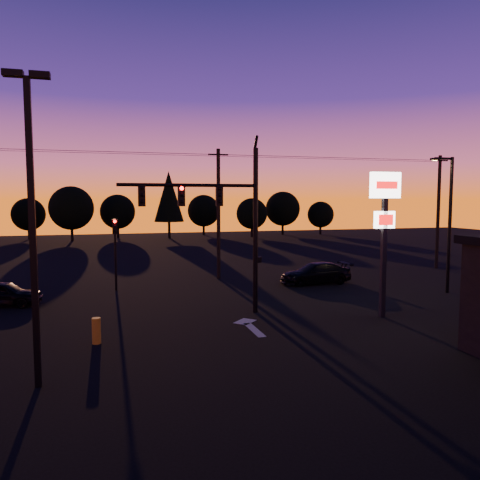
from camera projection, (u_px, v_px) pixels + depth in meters
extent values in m
plane|color=black|center=(250.00, 338.00, 18.81)|extent=(120.00, 120.00, 0.00)
cube|color=beige|center=(254.00, 330.00, 19.90)|extent=(0.35, 2.20, 0.01)
cube|color=beige|center=(245.00, 322.00, 21.24)|extent=(1.20, 1.20, 0.01)
cylinder|color=black|center=(255.00, 231.00, 22.70)|extent=(0.24, 0.24, 8.00)
cylinder|color=black|center=(256.00, 144.00, 22.33)|extent=(0.14, 0.52, 0.76)
cylinder|color=black|center=(189.00, 185.00, 21.62)|extent=(6.50, 0.16, 0.16)
cube|color=black|center=(219.00, 196.00, 22.06)|extent=(0.32, 0.22, 0.95)
sphere|color=black|center=(220.00, 189.00, 21.90)|extent=(0.18, 0.18, 0.18)
sphere|color=black|center=(220.00, 195.00, 21.93)|extent=(0.18, 0.18, 0.18)
sphere|color=black|center=(220.00, 201.00, 21.96)|extent=(0.18, 0.18, 0.18)
cube|color=black|center=(181.00, 196.00, 21.57)|extent=(0.32, 0.22, 0.95)
sphere|color=#FF0705|center=(182.00, 188.00, 21.42)|extent=(0.18, 0.18, 0.18)
sphere|color=black|center=(182.00, 195.00, 21.44)|extent=(0.18, 0.18, 0.18)
sphere|color=black|center=(182.00, 201.00, 21.47)|extent=(0.18, 0.18, 0.18)
cube|color=black|center=(142.00, 196.00, 21.08)|extent=(0.32, 0.22, 0.95)
sphere|color=black|center=(142.00, 188.00, 20.93)|extent=(0.18, 0.18, 0.18)
sphere|color=black|center=(142.00, 195.00, 20.95)|extent=(0.18, 0.18, 0.18)
sphere|color=black|center=(142.00, 201.00, 20.98)|extent=(0.18, 0.18, 0.18)
cube|color=black|center=(259.00, 260.00, 22.87)|extent=(0.22, 0.18, 0.28)
cylinder|color=black|center=(116.00, 261.00, 28.31)|extent=(0.14, 0.14, 3.60)
cube|color=black|center=(115.00, 227.00, 28.13)|extent=(0.30, 0.20, 0.90)
sphere|color=#FF0705|center=(115.00, 221.00, 27.99)|extent=(0.18, 0.18, 0.18)
sphere|color=black|center=(115.00, 226.00, 28.01)|extent=(0.18, 0.18, 0.18)
sphere|color=black|center=(115.00, 231.00, 28.03)|extent=(0.18, 0.18, 0.18)
cube|color=black|center=(33.00, 236.00, 13.50)|extent=(0.18, 0.18, 9.00)
cube|color=black|center=(13.00, 73.00, 13.01)|extent=(0.55, 0.30, 0.18)
cube|color=black|center=(40.00, 75.00, 13.20)|extent=(0.55, 0.30, 0.18)
cube|color=black|center=(384.00, 250.00, 21.87)|extent=(0.22, 0.22, 6.40)
cube|color=white|center=(385.00, 185.00, 21.60)|extent=(1.50, 0.25, 1.20)
cube|color=red|center=(387.00, 185.00, 21.47)|extent=(1.10, 0.02, 0.35)
cube|color=white|center=(384.00, 220.00, 21.74)|extent=(1.00, 0.22, 0.80)
cube|color=red|center=(386.00, 220.00, 21.62)|extent=(0.75, 0.02, 0.50)
cylinder|color=black|center=(450.00, 226.00, 27.53)|extent=(0.20, 0.20, 8.00)
cylinder|color=black|center=(444.00, 158.00, 27.03)|extent=(1.20, 0.14, 0.14)
cube|color=black|center=(435.00, 159.00, 26.87)|extent=(0.50, 0.22, 0.14)
plane|color=#FFB759|center=(435.00, 161.00, 26.88)|extent=(0.35, 0.35, 0.00)
cylinder|color=black|center=(218.00, 214.00, 32.37)|extent=(0.26, 0.26, 9.00)
cube|color=black|center=(218.00, 155.00, 32.02)|extent=(1.40, 0.10, 0.10)
cylinder|color=black|center=(438.00, 212.00, 37.26)|extent=(0.26, 0.26, 9.00)
cube|color=black|center=(440.00, 160.00, 36.91)|extent=(1.40, 0.10, 0.10)
cylinder|color=black|center=(79.00, 151.00, 29.00)|extent=(18.00, 0.02, 0.02)
cylinder|color=black|center=(80.00, 151.00, 29.57)|extent=(18.00, 0.02, 0.02)
cylinder|color=black|center=(80.00, 153.00, 30.15)|extent=(18.00, 0.02, 0.02)
cylinder|color=black|center=(341.00, 158.00, 33.89)|extent=(18.00, 0.02, 0.02)
cylinder|color=black|center=(337.00, 158.00, 34.46)|extent=(18.00, 0.02, 0.02)
cylinder|color=black|center=(333.00, 159.00, 35.04)|extent=(18.00, 0.02, 0.02)
cylinder|color=orange|center=(96.00, 331.00, 17.98)|extent=(0.34, 0.34, 1.01)
cylinder|color=black|center=(29.00, 234.00, 65.19)|extent=(0.36, 0.36, 1.38)
sphere|color=black|center=(28.00, 214.00, 64.95)|extent=(4.54, 4.54, 4.54)
cylinder|color=black|center=(72.00, 234.00, 62.02)|extent=(0.36, 0.36, 1.75)
sphere|color=black|center=(71.00, 208.00, 61.71)|extent=(5.77, 5.78, 5.78)
cylinder|color=black|center=(118.00, 232.00, 67.49)|extent=(0.36, 0.36, 1.50)
sphere|color=black|center=(118.00, 212.00, 67.23)|extent=(4.95, 4.95, 4.95)
cylinder|color=black|center=(169.00, 230.00, 66.48)|extent=(0.36, 0.36, 2.38)
cone|color=black|center=(169.00, 196.00, 66.06)|extent=(4.18, 4.18, 7.12)
cylinder|color=black|center=(204.00, 230.00, 72.94)|extent=(0.36, 0.36, 1.50)
sphere|color=black|center=(204.00, 211.00, 72.68)|extent=(4.95, 4.95, 4.95)
cylinder|color=black|center=(252.00, 232.00, 68.82)|extent=(0.36, 0.36, 1.38)
sphere|color=black|center=(252.00, 214.00, 68.58)|extent=(4.54, 4.54, 4.54)
cylinder|color=black|center=(283.00, 229.00, 73.32)|extent=(0.36, 0.36, 1.62)
sphere|color=black|center=(283.00, 209.00, 73.04)|extent=(5.36, 5.36, 5.36)
cylinder|color=black|center=(320.00, 230.00, 74.01)|extent=(0.36, 0.36, 1.25)
sphere|color=black|center=(321.00, 215.00, 73.79)|extent=(4.12, 4.12, 4.12)
imported|color=black|center=(3.00, 294.00, 24.33)|extent=(4.07, 2.31, 1.30)
imported|color=black|center=(316.00, 273.00, 30.79)|extent=(4.82, 2.09, 1.38)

